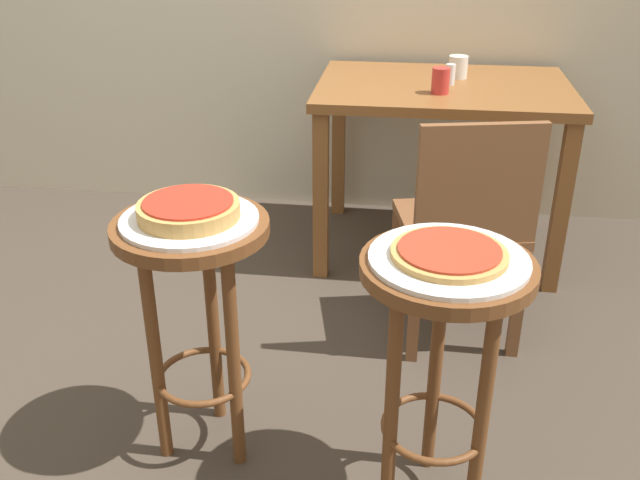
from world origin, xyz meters
TOP-DOWN VIEW (x-y plane):
  - ground_plane at (0.00, 0.00)m, footprint 6.00×6.00m
  - stool_foreground at (0.78, -0.36)m, footprint 0.41×0.41m
  - serving_plate_foreground at (0.78, -0.36)m, footprint 0.37×0.37m
  - pizza_foreground at (0.78, -0.36)m, footprint 0.27×0.27m
  - stool_middle at (0.13, -0.23)m, footprint 0.41×0.41m
  - serving_plate_middle at (0.13, -0.23)m, footprint 0.35×0.35m
  - pizza_middle at (0.13, -0.23)m, footprint 0.26×0.26m
  - dining_table at (0.80, 1.17)m, footprint 1.05×0.77m
  - cup_near_edge at (0.78, 1.01)m, footprint 0.07×0.07m
  - cup_far_edge at (0.86, 1.28)m, footprint 0.08×0.08m
  - condiment_shaker at (0.82, 1.15)m, footprint 0.04×0.04m
  - wooden_chair at (0.87, 0.42)m, footprint 0.48×0.48m

SIDE VIEW (x-z plane):
  - ground_plane at x=0.00m, z-range 0.00..0.00m
  - wooden_chair at x=0.87m, z-range 0.04..0.89m
  - stool_foreground at x=0.78m, z-range 0.18..0.90m
  - stool_middle at x=0.13m, z-range 0.18..0.90m
  - dining_table at x=0.80m, z-range 0.27..1.02m
  - serving_plate_foreground at x=0.78m, z-range 0.72..0.74m
  - serving_plate_middle at x=0.13m, z-range 0.72..0.74m
  - pizza_foreground at x=0.78m, z-range 0.74..0.76m
  - pizza_middle at x=0.13m, z-range 0.74..0.78m
  - condiment_shaker at x=0.82m, z-range 0.76..0.84m
  - cup_far_edge at x=0.86m, z-range 0.76..0.85m
  - cup_near_edge at x=0.78m, z-range 0.76..0.86m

